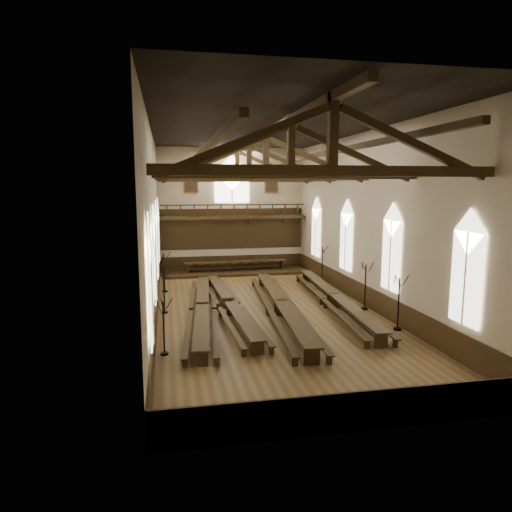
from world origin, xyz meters
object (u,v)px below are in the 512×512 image
Objects in this scene: refectory_row_d at (335,297)px; candelabrum_left_mid at (164,300)px; refectory_row_a at (203,307)px; candelabrum_left_near at (164,338)px; candelabrum_right_near at (398,313)px; refectory_row_b at (229,303)px; candelabrum_right_mid at (365,295)px; candelabrum_left_far at (164,280)px; refectory_row_c at (281,304)px; dais at (236,272)px; high_table at (236,262)px; candelabrum_right_far at (322,272)px.

refectory_row_d is 9.72m from candelabrum_left_mid.
refectory_row_d is at bearing 5.13° from refectory_row_a.
candelabrum_right_near is (11.10, 1.18, 0.10)m from candelabrum_left_near.
candelabrum_right_mid reaches higher than refectory_row_b.
candelabrum_left_far is (-3.51, 5.69, 0.30)m from refectory_row_b.
refectory_row_c is at bearing -47.14° from candelabrum_left_far.
refectory_row_b reaches higher than dais.
candelabrum_left_far is (0.00, 5.19, 0.08)m from candelabrum_left_mid.
dais is 13.46m from candelabrum_right_mid.
candelabrum_left_near reaches higher than high_table.
candelabrum_left_mid is (-5.62, -10.82, -0.13)m from high_table.
refectory_row_b is at bearing 172.94° from candelabrum_right_mid.
refectory_row_b is at bearing 148.17° from candelabrum_right_near.
candelabrum_right_far is at bearing 90.00° from candelabrum_right_near.
refectory_row_c is 1.33× the size of dais.
candelabrum_left_far is at bearing 149.14° from candelabrum_right_mid.
refectory_row_d is 5.43× the size of candelabrum_right_near.
candelabrum_right_mid is (7.59, -0.94, 0.31)m from refectory_row_b.
candelabrum_left_far is at bearing 136.86° from candelabrum_right_near.
refectory_row_b is 6.86m from candelabrum_left_near.
candelabrum_left_mid is at bearing -152.33° from candelabrum_right_far.
candelabrum_left_mid is (-3.51, 0.51, 0.21)m from refectory_row_b.
candelabrum_right_far reaches higher than candelabrum_left_mid.
high_table reaches higher than refectory_row_c.
refectory_row_c is 9.16m from candelabrum_left_far.
refectory_row_a is at bearing 177.90° from candelabrum_right_mid.
candelabrum_right_near is (7.59, -4.71, 0.31)m from refectory_row_b.
refectory_row_a is 5.31× the size of candelabrum_right_mid.
dais is at bearing 86.87° from high_table.
candelabrum_right_far is (5.48, -5.00, -0.04)m from high_table.
dais is 1.37× the size of high_table.
refectory_row_b is 5.17× the size of candelabrum_right_mid.
high_table is 7.95m from candelabrum_left_far.
refectory_row_c is at bearing -87.17° from high_table.
high_table is 3.08× the size of candelabrum_left_far.
high_table is at bearing 79.49° from refectory_row_b.
refectory_row_a is at bearing -174.87° from refectory_row_d.
candelabrum_left_near is 0.89× the size of candelabrum_left_far.
candelabrum_right_near is 1.00× the size of candelabrum_right_far.
refectory_row_c is 6.12m from candelabrum_right_near.
candelabrum_left_mid is 11.19m from candelabrum_right_mid.
dais is 4.18× the size of candelabrum_right_mid.
refectory_row_d is at bearing -70.00° from high_table.
refectory_row_b is 1.24× the size of dais.
refectory_row_d is 6.11× the size of candelabrum_left_mid.
refectory_row_b is 7.65m from candelabrum_right_mid.
candelabrum_right_mid is at bearing 90.00° from candelabrum_right_near.
high_table is 3.46× the size of candelabrum_left_near.
candelabrum_right_far is (1.39, 6.24, 0.26)m from refectory_row_d.
refectory_row_c is 4.88m from candelabrum_right_mid.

